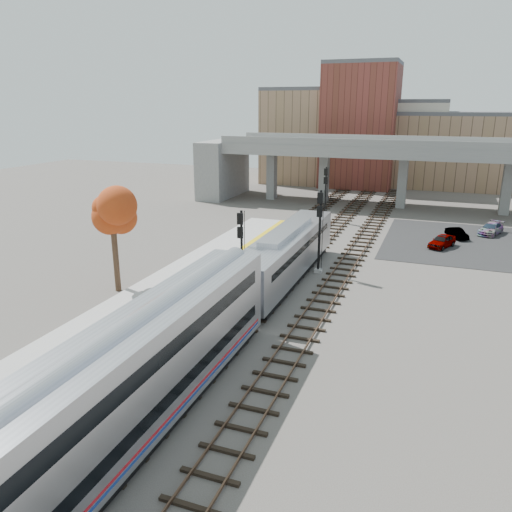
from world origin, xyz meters
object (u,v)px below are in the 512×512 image
Objects in this scene: car_b at (457,233)px; car_c at (491,229)px; signal_mast_mid at (319,233)px; tree at (112,214)px; signal_mast_near at (241,256)px; car_a at (442,241)px; locomotive at (286,254)px; coach at (117,394)px; signal_mast_far at (325,195)px.

car_b is 0.75× the size of car_c.
signal_mast_mid reaches higher than car_b.
signal_mast_mid is 0.88× the size of tree.
car_a is (13.86, 19.19, -2.44)m from signal_mast_near.
car_a is at bearing 51.46° from locomotive.
car_a is 1.17× the size of car_b.
car_b is (15.30, 23.53, -2.55)m from signal_mast_near.
locomotive is at bearing -125.62° from signal_mast_mid.
locomotive is 22.61m from coach.
car_c is (18.83, 26.68, -2.45)m from signal_mast_near.
signal_mast_mid is at bearing -105.54° from car_c.
car_a reaches higher than car_b.
signal_mast_mid reaches higher than coach.
tree is (-11.42, 15.79, 3.21)m from coach.
signal_mast_far reaches higher than signal_mast_near.
car_a is (11.76, 37.37, -2.11)m from coach.
signal_mast_mid is at bearing -153.07° from car_b.
signal_mast_near is 1.50× the size of car_c.
car_a is at bearing -29.96° from signal_mast_far.
car_c is at bearing 69.55° from coach.
signal_mast_mid reaches higher than car_a.
tree is at bearing -107.50° from signal_mast_far.
coach is at bearing -87.35° from signal_mast_far.
coach is 25.49m from signal_mast_mid.
car_b is 4.73m from car_c.
car_b is (13.20, 41.71, -2.22)m from coach.
signal_mast_mid is (4.10, 7.22, 0.40)m from signal_mast_near.
signal_mast_far reaches higher than car_c.
locomotive is 27.89m from car_c.
signal_mast_far is 1.51× the size of car_c.
coach reaches higher than locomotive.
tree is (-11.42, -6.82, 3.72)m from locomotive.
car_a is 4.58m from car_b.
tree reaches higher than coach.
car_b is at bearing 55.52° from signal_mast_mid.
car_c is at bearing -1.50° from signal_mast_far.
tree is 2.13× the size of car_a.
car_c is (4.97, 7.49, -0.02)m from car_a.
coach is 3.53× the size of signal_mast_mid.
signal_mast_near is (-2.10, -4.43, 0.85)m from locomotive.
signal_mast_near is 0.99× the size of signal_mast_far.
car_c is at bearing 52.88° from signal_mast_mid.
coach is 39.23m from car_a.
signal_mast_far reaches higher than car_a.
signal_mast_near is 0.92× the size of signal_mast_mid.
car_a is 0.88× the size of car_c.
signal_mast_mid reaches higher than signal_mast_far.
locomotive is at bearing -153.24° from car_b.
signal_mast_mid is at bearing -104.99° from car_a.
tree is (-13.42, -9.61, 2.48)m from signal_mast_mid.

